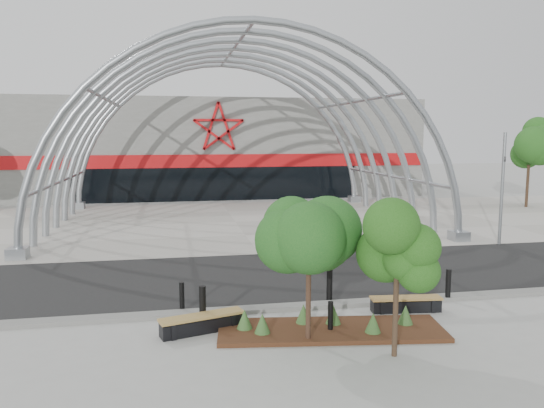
{
  "coord_description": "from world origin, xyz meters",
  "views": [
    {
      "loc": [
        -3.64,
        -15.12,
        5.19
      ],
      "look_at": [
        0.0,
        4.0,
        2.6
      ],
      "focal_mm": 35.0,
      "sensor_mm": 36.0,
      "label": 1
    }
  ],
  "objects": [
    {
      "name": "bollard_4",
      "position": [
        4.76,
        -0.4,
        0.5
      ],
      "size": [
        0.16,
        0.16,
        1.01
      ],
      "primitive_type": "cylinder",
      "color": "black",
      "rests_on": "ground"
    },
    {
      "name": "forecourt",
      "position": [
        0.0,
        15.5,
        0.02
      ],
      "size": [
        60.0,
        17.0,
        0.04
      ],
      "primitive_type": "cube",
      "color": "#A39E94",
      "rests_on": "ground"
    },
    {
      "name": "kerb",
      "position": [
        0.0,
        -0.25,
        0.06
      ],
      "size": [
        60.0,
        0.5,
        0.12
      ],
      "primitive_type": "cube",
      "color": "slate",
      "rests_on": "ground"
    },
    {
      "name": "bench_0",
      "position": [
        -2.95,
        -1.62,
        0.23
      ],
      "size": [
        2.3,
        1.11,
        0.47
      ],
      "color": "black",
      "rests_on": "ground"
    },
    {
      "name": "bg_tree_1",
      "position": [
        21.0,
        18.0,
        4.25
      ],
      "size": [
        2.7,
        2.7,
        5.91
      ],
      "color": "black",
      "rests_on": "ground"
    },
    {
      "name": "bench_1",
      "position": [
        3.03,
        -1.1,
        0.21
      ],
      "size": [
        2.12,
        0.67,
        0.44
      ],
      "color": "black",
      "rests_on": "ground"
    },
    {
      "name": "arena_building",
      "position": [
        0.0,
        33.45,
        3.99
      ],
      "size": [
        34.0,
        15.24,
        8.0
      ],
      "color": "slate",
      "rests_on": "ground"
    },
    {
      "name": "street_tree_0",
      "position": [
        -0.38,
        -2.8,
        2.9
      ],
      "size": [
        1.77,
        1.77,
        4.03
      ],
      "color": "#321D14",
      "rests_on": "ground"
    },
    {
      "name": "road",
      "position": [
        0.0,
        3.5,
        0.01
      ],
      "size": [
        140.0,
        7.0,
        0.02
      ],
      "primitive_type": "cube",
      "color": "black",
      "rests_on": "ground"
    },
    {
      "name": "bollard_1",
      "position": [
        -3.43,
        0.06,
        0.45
      ],
      "size": [
        0.14,
        0.14,
        0.9
      ],
      "primitive_type": "cylinder",
      "color": "black",
      "rests_on": "ground"
    },
    {
      "name": "vault_canopy",
      "position": [
        0.0,
        15.5,
        0.02
      ],
      "size": [
        20.8,
        15.8,
        20.36
      ],
      "color": "#959BA0",
      "rests_on": "ground"
    },
    {
      "name": "ground",
      "position": [
        0.0,
        0.0,
        0.0
      ],
      "size": [
        140.0,
        140.0,
        0.0
      ],
      "primitive_type": "plane",
      "color": "#9A9A95",
      "rests_on": "ground"
    },
    {
      "name": "planting_bed",
      "position": [
        0.32,
        -2.23,
        0.15
      ],
      "size": [
        6.11,
        2.59,
        0.63
      ],
      "color": "black",
      "rests_on": "ground"
    },
    {
      "name": "bollard_3",
      "position": [
        1.07,
        0.15,
        0.56
      ],
      "size": [
        0.18,
        0.18,
        1.13
      ],
      "primitive_type": "cylinder",
      "color": "black",
      "rests_on": "ground"
    },
    {
      "name": "bollard_2",
      "position": [
        0.35,
        -2.34,
        0.43
      ],
      "size": [
        0.14,
        0.14,
        0.86
      ],
      "primitive_type": "cylinder",
      "color": "black",
      "rests_on": "ground"
    },
    {
      "name": "bollard_0",
      "position": [
        -2.9,
        -1.26,
        0.57
      ],
      "size": [
        0.18,
        0.18,
        1.14
      ],
      "primitive_type": "cylinder",
      "color": "black",
      "rests_on": "ground"
    },
    {
      "name": "signal_pole",
      "position": [
        11.48,
        6.97,
        2.75
      ],
      "size": [
        0.29,
        0.74,
        5.25
      ],
      "color": "gray",
      "rests_on": "ground"
    },
    {
      "name": "street_tree_1",
      "position": [
        1.41,
        -3.99,
        2.68
      ],
      "size": [
        1.58,
        1.58,
        3.74
      ],
      "color": "#302318",
      "rests_on": "ground"
    }
  ]
}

